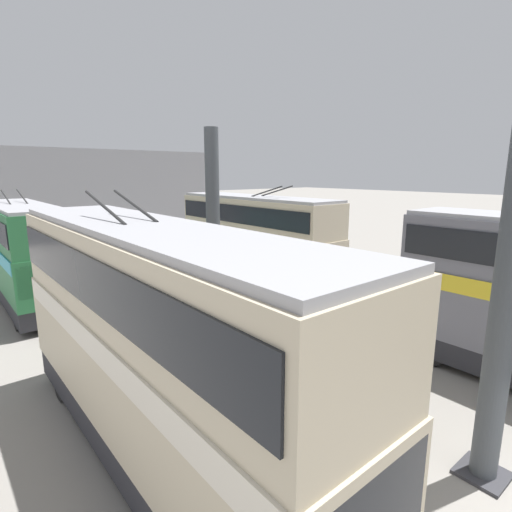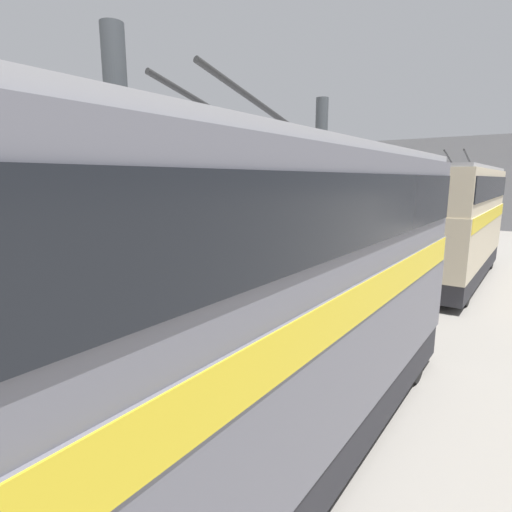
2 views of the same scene
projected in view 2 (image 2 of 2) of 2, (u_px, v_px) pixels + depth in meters
name	position (u px, v px, depth m)	size (l,w,h in m)	color
ground_plane	(49.00, 398.00, 8.65)	(240.00, 240.00, 0.00)	gray
depot_back_wall	(445.00, 183.00, 38.92)	(0.50, 36.00, 8.60)	gray
support_column_near	(123.00, 210.00, 9.66)	(0.97, 0.97, 8.09)	#42474C
support_column_far	(319.00, 196.00, 17.87)	(0.97, 0.97, 8.09)	#42474C
bus_left_near	(294.00, 287.00, 6.43)	(10.42, 2.54, 5.80)	black
bus_left_far	(459.00, 217.00, 18.05)	(10.83, 2.54, 5.81)	black
bus_right_near	(151.00, 218.00, 16.76)	(11.17, 2.54, 6.02)	black
bus_right_far	(309.00, 206.00, 27.88)	(9.35, 2.54, 5.60)	black
person_aisle_foreground	(207.00, 308.00, 11.69)	(0.46, 0.47, 1.76)	#384251
person_aisle_midway	(190.00, 306.00, 12.19)	(0.25, 0.43, 1.63)	#2D2D33
person_by_left_row	(192.00, 378.00, 7.75)	(0.44, 0.48, 1.64)	#473D33
oil_drum	(257.00, 264.00, 20.15)	(0.58, 0.58, 0.89)	#933828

